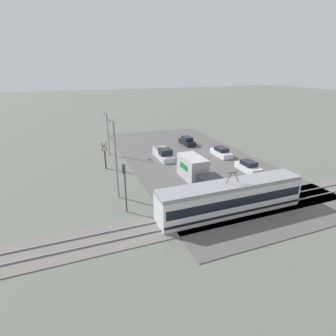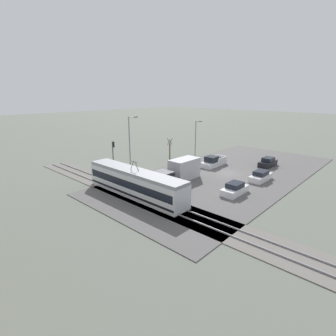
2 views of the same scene
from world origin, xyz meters
name	(u,v)px [view 1 (image 1 of 2)]	position (x,y,z in m)	size (l,w,h in m)	color
ground_plane	(192,160)	(0.00, 0.00, 0.00)	(320.00, 320.00, 0.00)	#60665B
road_surface	(192,160)	(0.00, 0.00, 0.04)	(20.60, 44.55, 0.08)	#565454
rail_bed	(259,205)	(0.00, 16.38, 0.05)	(52.77, 4.40, 0.22)	slate
light_rail_tram	(231,198)	(3.73, 16.38, 1.66)	(15.67, 2.83, 4.39)	silver
box_truck	(196,171)	(3.47, 8.09, 1.48)	(2.52, 8.21, 3.03)	black
pickup_truck	(164,155)	(4.22, -2.11, 0.77)	(2.04, 5.64, 1.84)	silver
sedan_car_0	(221,152)	(-5.42, -0.02, 0.68)	(1.84, 4.47, 1.47)	silver
sedan_car_1	(248,167)	(-5.31, 7.47, 0.69)	(1.87, 4.24, 1.49)	silver
sedan_car_2	(187,141)	(-2.96, -8.45, 0.74)	(1.84, 4.28, 1.59)	black
traffic_light_pole	(125,182)	(13.70, 12.40, 3.37)	(0.28, 0.47, 5.20)	#47474C
street_tree	(105,157)	(13.80, -1.07, 1.86)	(0.98, 0.81, 4.09)	brown
street_lamp_near_crossing	(115,155)	(13.85, 8.73, 5.08)	(0.36, 1.95, 8.88)	gray
street_lamp_mid_block	(108,131)	(12.22, -7.51, 4.15)	(0.36, 1.95, 7.08)	gray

